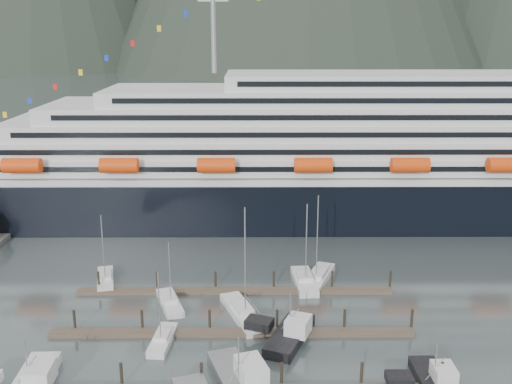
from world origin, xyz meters
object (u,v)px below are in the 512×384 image
sailboat_c (170,303)px  sailboat_d (242,314)px  sailboat_e (105,280)px  sailboat_g (318,279)px  trawler_e (289,334)px  sailboat_a (162,340)px  cruise_ship (406,161)px  sailboat_f (304,282)px  trawler_d (433,383)px

sailboat_c → sailboat_d: 11.21m
sailboat_e → sailboat_c: bearing=-140.1°
sailboat_e → sailboat_g: bearing=-103.4°
sailboat_d → sailboat_g: size_ratio=1.12×
sailboat_e → trawler_e: bearing=-136.8°
sailboat_a → sailboat_c: size_ratio=1.00×
cruise_ship → sailboat_g: cruise_ship is taller
sailboat_e → sailboat_f: (31.62, -1.07, 0.04)m
cruise_ship → sailboat_g: 42.84m
sailboat_d → sailboat_f: 14.53m
sailboat_e → trawler_d: 52.69m
sailboat_d → sailboat_f: (9.58, 10.92, -0.01)m
sailboat_c → trawler_d: bearing=-142.2°
cruise_ship → sailboat_d: size_ratio=12.41×
sailboat_d → sailboat_g: (11.83, 11.99, -0.01)m
sailboat_d → sailboat_g: sailboat_d is taller
sailboat_e → sailboat_f: size_ratio=0.84×
cruise_ship → sailboat_a: size_ratio=19.92×
sailboat_g → trawler_d: bearing=-141.4°
trawler_e → sailboat_a: bearing=113.7°
sailboat_c → sailboat_e: sailboat_e is taller
sailboat_c → sailboat_g: 24.02m
sailboat_a → sailboat_f: (19.74, 18.11, 0.05)m
sailboat_a → sailboat_g: sailboat_g is taller
trawler_d → sailboat_a: bearing=71.4°
cruise_ship → sailboat_e: size_ratio=17.72×
sailboat_g → trawler_d: sailboat_g is taller
cruise_ship → trawler_e: bearing=-117.3°
sailboat_a → sailboat_c: sailboat_a is taller
sailboat_a → sailboat_f: sailboat_f is taller
sailboat_f → sailboat_g: (2.25, 1.07, -0.00)m
sailboat_a → trawler_e: size_ratio=0.90×
sailboat_f → sailboat_g: size_ratio=0.93×
sailboat_c → trawler_d: (32.21, -21.08, 0.42)m
sailboat_a → trawler_e: (16.28, 0.66, 0.53)m
sailboat_g → cruise_ship: bearing=-11.7°
sailboat_c → sailboat_f: bearing=-88.9°
cruise_ship → trawler_e: size_ratio=17.97×
cruise_ship → sailboat_a: 70.65m
sailboat_a → sailboat_g: bearing=-43.7°
cruise_ship → trawler_e: (-27.60, -53.48, -11.12)m
sailboat_f → trawler_e: size_ratio=1.20×
cruise_ship → sailboat_c: bearing=-135.6°
trawler_d → trawler_e: bearing=53.9°
sailboat_d → trawler_d: (21.57, -17.58, 0.36)m
trawler_e → sailboat_f: bearing=10.1°
sailboat_e → trawler_d: sailboat_e is taller
sailboat_f → trawler_e: sailboat_f is taller
trawler_d → cruise_ship: bearing=-11.2°
sailboat_f → trawler_d: 30.92m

